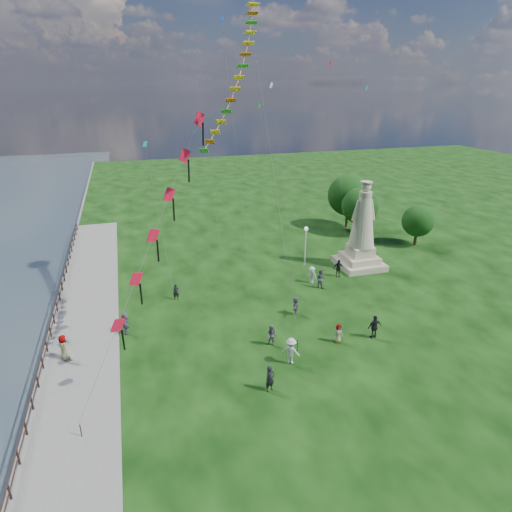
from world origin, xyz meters
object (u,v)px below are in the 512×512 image
object	(u,v)px
person_11	(296,306)
lamppost	(306,238)
person_7	(320,278)
person_10	(64,349)
person_8	(312,275)
person_0	(270,379)
statue	(362,236)
person_5	(126,323)
person_9	(338,268)
person_1	(272,336)
person_6	(176,292)
person_4	(338,333)
person_3	(375,327)
person_2	(291,351)

from	to	relation	value
person_11	lamppost	bearing A→B (deg)	175.03
person_7	person_10	world-z (taller)	person_10
person_8	person_10	xyz separation A→B (m)	(-21.04, -6.27, 0.09)
person_0	person_7	world-z (taller)	person_7
person_0	lamppost	bearing A→B (deg)	42.91
statue	person_0	distance (m)	21.80
statue	lamppost	bearing A→B (deg)	163.10
person_5	person_9	xyz separation A→B (m)	(20.03, 4.50, 0.00)
person_11	person_5	bearing A→B (deg)	-72.67
person_10	person_1	bearing A→B (deg)	-120.74
person_6	person_0	bearing A→B (deg)	-66.44
person_9	person_4	bearing A→B (deg)	-107.39
person_4	person_6	world-z (taller)	person_4
person_1	person_5	distance (m)	11.06
statue	person_3	xyz separation A→B (m)	(-5.79, -12.26, -2.41)
lamppost	person_3	xyz separation A→B (m)	(-0.47, -14.03, -2.12)
person_5	person_7	size ratio (longest dim) A/B	0.98
person_6	person_7	size ratio (longest dim) A/B	0.81
person_5	person_10	xyz separation A→B (m)	(-4.07, -2.31, 0.03)
person_7	person_11	world-z (taller)	person_7
person_3	person_8	size ratio (longest dim) A/B	1.13
person_1	person_10	bearing A→B (deg)	-149.12
person_5	person_11	size ratio (longest dim) A/B	1.09
lamppost	person_4	world-z (taller)	lamppost
lamppost	person_9	bearing A→B (deg)	-59.01
lamppost	person_0	distance (m)	20.00
person_2	person_4	size ratio (longest dim) A/B	1.30
person_10	person_8	bearing A→B (deg)	-93.83
person_2	statue	bearing A→B (deg)	-95.81
person_1	person_11	xyz separation A→B (m)	(3.32, 3.67, -0.03)
person_11	person_2	bearing A→B (deg)	-2.32
person_5	person_8	distance (m)	17.43
lamppost	person_8	xyz separation A→B (m)	(-1.00, -3.96, -2.23)
person_4	person_11	xyz separation A→B (m)	(-1.43, 4.65, 0.07)
person_3	person_11	bearing A→B (deg)	-51.13
person_1	person_6	bearing A→B (deg)	162.65
person_7	person_9	bearing A→B (deg)	-98.39
person_2	person_7	world-z (taller)	person_2
lamppost	person_5	xyz separation A→B (m)	(-17.98, -7.92, -2.18)
statue	person_2	xyz separation A→B (m)	(-12.82, -13.34, -2.38)
person_0	person_5	world-z (taller)	person_5
person_5	person_7	distance (m)	17.56
person_8	person_7	bearing A→B (deg)	-17.55
person_2	person_3	world-z (taller)	person_2
person_6	person_10	bearing A→B (deg)	-134.06
person_0	person_4	bearing A→B (deg)	11.23
person_5	person_9	bearing A→B (deg)	-76.52
person_5	person_11	world-z (taller)	person_5
lamppost	person_11	size ratio (longest dim) A/B	2.63
person_0	person_3	xyz separation A→B (m)	(9.27, 3.30, 0.06)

